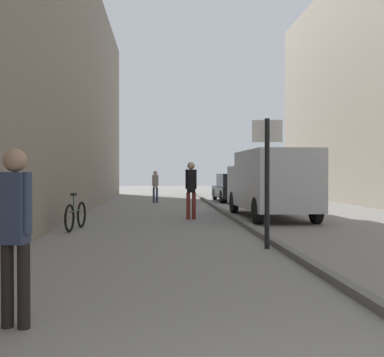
{
  "coord_description": "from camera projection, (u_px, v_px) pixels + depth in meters",
  "views": [
    {
      "loc": [
        -0.83,
        -1.42,
        1.53
      ],
      "look_at": [
        0.16,
        12.63,
        1.34
      ],
      "focal_mm": 44.24,
      "sensor_mm": 36.0,
      "label": 1
    }
  ],
  "objects": [
    {
      "name": "bicycle_leaning",
      "position": [
        76.0,
        215.0,
        12.53
      ],
      "size": [
        0.28,
        1.76,
        0.98
      ],
      "rotation": [
        0.0,
        0.0,
        -0.13
      ],
      "color": "black",
      "rests_on": "ground_plane"
    },
    {
      "name": "street_sign_post",
      "position": [
        267.0,
        171.0,
        9.42
      ],
      "size": [
        0.6,
        0.13,
        2.6
      ],
      "rotation": [
        0.0,
        0.0,
        2.98
      ],
      "color": "black",
      "rests_on": "ground_plane"
    },
    {
      "name": "delivery_van",
      "position": [
        271.0,
        182.0,
        15.89
      ],
      "size": [
        2.1,
        5.53,
        2.23
      ],
      "rotation": [
        0.0,
        0.0,
        0.02
      ],
      "color": "#B7B7BC",
      "rests_on": "ground_plane"
    },
    {
      "name": "kerb_strip",
      "position": [
        243.0,
        223.0,
        13.57
      ],
      "size": [
        0.16,
        40.0,
        0.12
      ],
      "primitive_type": "cube",
      "color": "#615F5B",
      "rests_on": "ground_plane"
    },
    {
      "name": "parked_car",
      "position": [
        234.0,
        188.0,
        24.86
      ],
      "size": [
        1.89,
        4.22,
        1.45
      ],
      "rotation": [
        0.0,
        0.0,
        0.01
      ],
      "color": "black",
      "rests_on": "ground_plane"
    },
    {
      "name": "pedestrian_mid_block",
      "position": [
        155.0,
        184.0,
        23.73
      ],
      "size": [
        0.32,
        0.21,
        1.6
      ],
      "rotation": [
        0.0,
        0.0,
        3.25
      ],
      "color": "#2D3851",
      "rests_on": "ground_plane"
    },
    {
      "name": "pedestrian_far_crossing",
      "position": [
        191.0,
        186.0,
        15.29
      ],
      "size": [
        0.37,
        0.24,
        1.86
      ],
      "rotation": [
        0.0,
        0.0,
        0.14
      ],
      "color": "maroon",
      "rests_on": "ground_plane"
    },
    {
      "name": "ground_plane",
      "position": [
        188.0,
        226.0,
        13.46
      ],
      "size": [
        80.0,
        80.0,
        0.0
      ],
      "primitive_type": "plane",
      "color": "gray"
    },
    {
      "name": "pedestrian_main_foreground",
      "position": [
        15.0,
        225.0,
        4.62
      ],
      "size": [
        0.34,
        0.25,
        1.76
      ],
      "rotation": [
        0.0,
        0.0,
        -0.26
      ],
      "color": "black",
      "rests_on": "ground_plane"
    }
  ]
}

